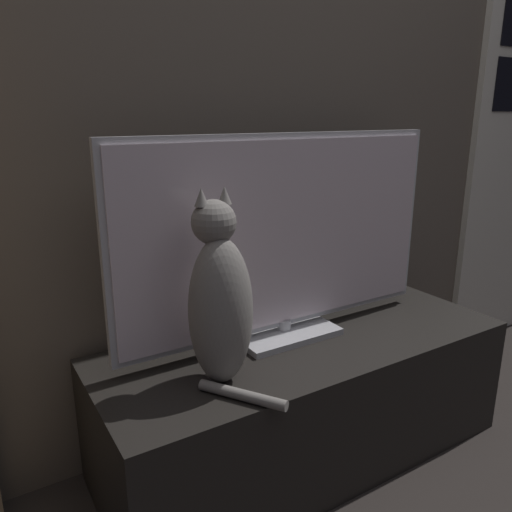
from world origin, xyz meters
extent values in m
cube|color=#60564C|center=(0.00, 1.22, 1.30)|extent=(4.80, 0.05, 2.60)
cube|color=black|center=(0.00, 0.92, 0.20)|extent=(1.33, 0.51, 0.41)
cube|color=#B7B7BC|center=(-0.04, 0.99, 0.42)|extent=(0.33, 0.20, 0.02)
cylinder|color=#B7B7BC|center=(-0.04, 0.99, 0.45)|extent=(0.04, 0.04, 0.03)
cube|color=#B7B7BC|center=(-0.04, 1.00, 0.74)|extent=(1.11, 0.02, 0.60)
cube|color=silver|center=(-0.04, 0.98, 0.74)|extent=(1.08, 0.01, 0.56)
ellipsoid|color=gray|center=(-0.34, 0.84, 0.61)|extent=(0.17, 0.16, 0.40)
ellipsoid|color=silver|center=(-0.34, 0.90, 0.59)|extent=(0.09, 0.05, 0.22)
sphere|color=gray|center=(-0.34, 0.87, 0.84)|extent=(0.12, 0.12, 0.11)
cone|color=gray|center=(-0.38, 0.87, 0.90)|extent=(0.04, 0.04, 0.04)
cone|color=gray|center=(-0.31, 0.87, 0.90)|extent=(0.04, 0.04, 0.04)
cylinder|color=gray|center=(-0.35, 0.73, 0.42)|extent=(0.15, 0.21, 0.03)
cube|color=black|center=(1.28, 1.17, 1.22)|extent=(0.20, 0.01, 0.22)
camera|label=1|loc=(-0.89, -0.22, 1.10)|focal=35.00mm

